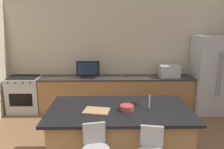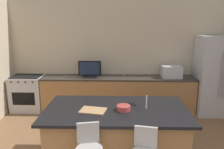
# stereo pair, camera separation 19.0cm
# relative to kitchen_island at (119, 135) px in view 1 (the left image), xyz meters

# --- Properties ---
(wall_back) EXTENTS (6.17, 0.12, 2.84)m
(wall_back) POSITION_rel_kitchen_island_xyz_m (0.07, 2.59, 0.94)
(wall_back) COLOR beige
(wall_back) RESTS_ON ground_plane
(counter_back) EXTENTS (3.86, 0.62, 0.90)m
(counter_back) POSITION_rel_kitchen_island_xyz_m (0.03, 2.21, -0.03)
(counter_back) COLOR #9E7042
(counter_back) RESTS_ON ground_plane
(kitchen_island) EXTENTS (2.23, 1.23, 0.94)m
(kitchen_island) POSITION_rel_kitchen_island_xyz_m (0.00, 0.00, 0.00)
(kitchen_island) COLOR black
(kitchen_island) RESTS_ON ground_plane
(refrigerator) EXTENTS (0.87, 0.81, 1.94)m
(refrigerator) POSITION_rel_kitchen_island_xyz_m (2.41, 2.13, 0.49)
(refrigerator) COLOR #B7BABF
(refrigerator) RESTS_ON ground_plane
(range_oven) EXTENTS (0.80, 0.63, 0.92)m
(range_oven) POSITION_rel_kitchen_island_xyz_m (-2.30, 2.21, -0.02)
(range_oven) COLOR #B7BABF
(range_oven) RESTS_ON ground_plane
(microwave) EXTENTS (0.48, 0.36, 0.29)m
(microwave) POSITION_rel_kitchen_island_xyz_m (1.37, 2.21, 0.56)
(microwave) COLOR #B7BABF
(microwave) RESTS_ON counter_back
(tv_monitor) EXTENTS (0.56, 0.16, 0.42)m
(tv_monitor) POSITION_rel_kitchen_island_xyz_m (-0.67, 2.16, 0.61)
(tv_monitor) COLOR black
(tv_monitor) RESTS_ON counter_back
(sink_faucet_back) EXTENTS (0.02, 0.02, 0.24)m
(sink_faucet_back) POSITION_rel_kitchen_island_xyz_m (0.17, 2.31, 0.54)
(sink_faucet_back) COLOR #B2B2B7
(sink_faucet_back) RESTS_ON counter_back
(sink_faucet_island) EXTENTS (0.02, 0.02, 0.22)m
(sink_faucet_island) POSITION_rel_kitchen_island_xyz_m (0.47, 0.00, 0.57)
(sink_faucet_island) COLOR #B2B2B7
(sink_faucet_island) RESTS_ON kitchen_island
(fruit_bowl) EXTENTS (0.21, 0.21, 0.08)m
(fruit_bowl) POSITION_rel_kitchen_island_xyz_m (0.11, -0.06, 0.50)
(fruit_bowl) COLOR #993833
(fruit_bowl) RESTS_ON kitchen_island
(cell_phone) EXTENTS (0.11, 0.16, 0.01)m
(cell_phone) POSITION_rel_kitchen_island_xyz_m (0.27, 0.20, 0.46)
(cell_phone) COLOR black
(cell_phone) RESTS_ON kitchen_island
(cutting_board) EXTENTS (0.43, 0.35, 0.02)m
(cutting_board) POSITION_rel_kitchen_island_xyz_m (-0.35, -0.10, 0.47)
(cutting_board) COLOR #A87F51
(cutting_board) RESTS_ON kitchen_island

